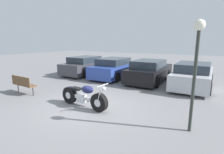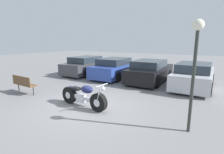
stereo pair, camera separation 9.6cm
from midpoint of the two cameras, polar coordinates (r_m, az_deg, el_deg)
name	(u,v)px [view 1 (the left image)]	position (r m, az deg, el deg)	size (l,w,h in m)	color
ground_plane	(89,106)	(7.13, -7.76, -9.35)	(60.00, 60.00, 0.00)	slate
motorcycle	(83,96)	(6.94, -9.76, -6.21)	(2.28, 0.66, 1.04)	black
parked_car_dark_grey	(86,66)	(13.84, -8.54, 3.67)	(1.94, 4.37, 1.38)	#3D3D42
parked_car_blue	(115,68)	(12.44, 0.75, 2.90)	(1.94, 4.37, 1.38)	#2D479E
parked_car_black	(149,71)	(11.36, 11.89, 1.82)	(1.94, 4.37, 1.38)	black
parked_car_silver	(193,76)	(10.70, 24.68, 0.39)	(1.94, 4.37, 1.38)	#BCBCC1
park_bench	(23,83)	(9.53, -27.33, -1.77)	(1.50, 0.47, 0.89)	brown
lamp_post	(197,53)	(5.12, 25.44, 6.97)	(0.29, 0.29, 3.09)	#2D332D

